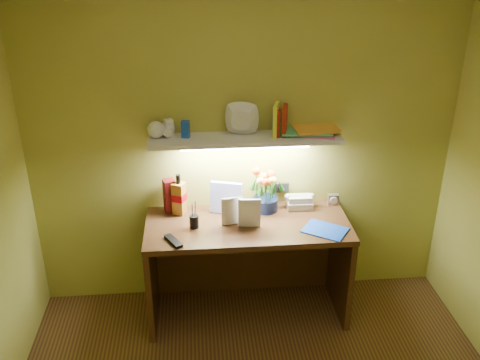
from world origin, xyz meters
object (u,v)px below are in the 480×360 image
desk_clock (333,199)px  whisky_bottle (179,194)px  flower_bouquet (266,189)px  telephone (299,200)px  desk (247,269)px

desk_clock → whisky_bottle: bearing=-178.3°
flower_bouquet → telephone: (0.25, 0.01, -0.10)m
flower_bouquet → desk_clock: size_ratio=4.04×
desk → whisky_bottle: (-0.46, 0.19, 0.52)m
telephone → desk_clock: 0.26m
desk_clock → flower_bouquet: bearing=-176.1°
desk → whisky_bottle: 0.73m
desk → flower_bouquet: (0.15, 0.19, 0.53)m
flower_bouquet → telephone: flower_bouquet is taller
desk → telephone: size_ratio=7.68×
desk → flower_bouquet: bearing=52.5°
desk → desk_clock: bearing=19.0°
flower_bouquet → telephone: 0.27m
desk → telephone: (0.40, 0.20, 0.43)m
whisky_bottle → desk: bearing=-22.2°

